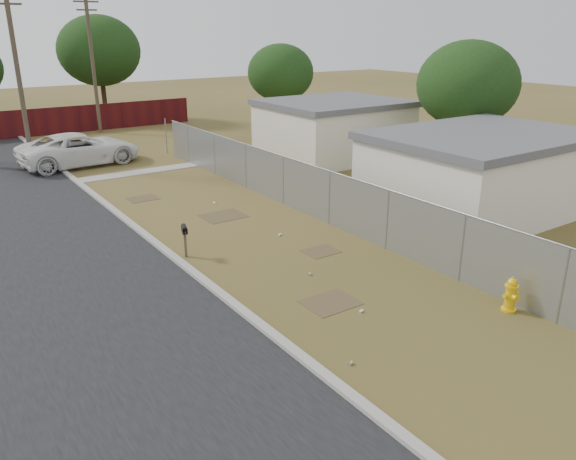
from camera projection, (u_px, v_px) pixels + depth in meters
ground at (257, 241)px, 19.10m from camera, size 120.00×120.00×0.00m
street at (0, 214)px, 21.75m from camera, size 15.10×60.00×0.12m
chainlink_fence at (313, 197)px, 21.29m from camera, size 0.10×27.06×2.02m
utility_poles at (9, 68)px, 31.58m from camera, size 12.60×8.24×9.00m
houses at (399, 148)px, 26.16m from camera, size 9.30×17.24×3.10m
horizon_trees at (77, 64)px, 36.24m from camera, size 33.32×31.94×7.78m
fire_hydrant at (511, 295)px, 14.24m from camera, size 0.46×0.46×0.95m
mailbox at (185, 232)px, 17.49m from camera, size 0.27×0.46×1.05m
pickup_truck at (80, 149)px, 29.31m from camera, size 6.36×3.37×1.70m
scattered_litter at (292, 264)px, 17.09m from camera, size 3.26×12.25×0.07m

